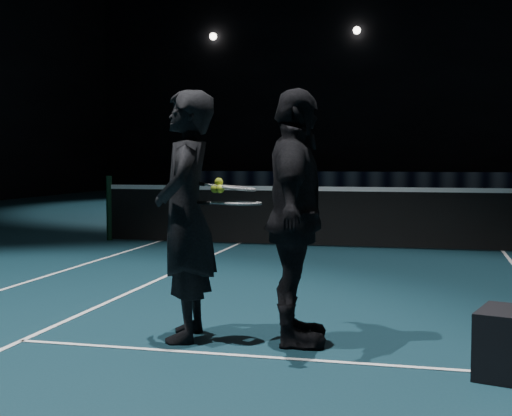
{
  "coord_description": "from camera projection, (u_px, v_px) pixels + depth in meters",
  "views": [
    {
      "loc": [
        -1.1,
        -11.19,
        1.4
      ],
      "look_at": [
        -2.36,
        -6.01,
        1.03
      ],
      "focal_mm": 50.0,
      "sensor_mm": 36.0,
      "label": 1
    }
  ],
  "objects": [
    {
      "name": "fixtures_far",
      "position": [
        461.0,
        26.0,
        27.48
      ],
      "size": [
        20.0,
        0.3,
        0.3
      ],
      "primitive_type": null,
      "color": "white",
      "rests_on": "wall_back"
    },
    {
      "name": "player_b",
      "position": [
        295.0,
        217.0,
        5.3
      ],
      "size": [
        0.62,
        1.18,
        1.92
      ],
      "primitive_type": "imported",
      "rotation": [
        0.0,
        0.0,
        1.71
      ],
      "color": "black",
      "rests_on": "floor"
    },
    {
      "name": "net_tape",
      "position": [
        504.0,
        191.0,
        10.62
      ],
      "size": [
        12.8,
        0.03,
        0.07
      ],
      "primitive_type": "cube",
      "color": "white",
      "rests_on": "net_mesh"
    },
    {
      "name": "floor",
      "position": [
        503.0,
        252.0,
        10.68
      ],
      "size": [
        36.0,
        36.0,
        0.0
      ],
      "primitive_type": "plane",
      "color": "#0D2731",
      "rests_on": "ground"
    },
    {
      "name": "court_lines",
      "position": [
        503.0,
        251.0,
        10.68
      ],
      "size": [
        10.98,
        23.78,
        0.01
      ],
      "primitive_type": null,
      "color": "white",
      "rests_on": "floor"
    },
    {
      "name": "net_post_left",
      "position": [
        109.0,
        208.0,
        12.15
      ],
      "size": [
        0.1,
        0.1,
        1.1
      ],
      "primitive_type": "cylinder",
      "color": "black",
      "rests_on": "floor"
    },
    {
      "name": "player_a",
      "position": [
        186.0,
        216.0,
        5.46
      ],
      "size": [
        0.58,
        0.77,
        1.92
      ],
      "primitive_type": "imported",
      "rotation": [
        0.0,
        0.0,
        -1.38
      ],
      "color": "black",
      "rests_on": "floor"
    },
    {
      "name": "wall_back",
      "position": [
        460.0,
        66.0,
        27.78
      ],
      "size": [
        30.0,
        0.0,
        30.0
      ],
      "primitive_type": "plane",
      "rotation": [
        1.57,
        0.0,
        0.0
      ],
      "color": "black",
      "rests_on": "ground"
    },
    {
      "name": "net_mesh",
      "position": [
        504.0,
        222.0,
        10.65
      ],
      "size": [
        12.8,
        0.02,
        0.86
      ],
      "primitive_type": "cube",
      "color": "black",
      "rests_on": "floor"
    },
    {
      "name": "racket_upper",
      "position": [
        237.0,
        188.0,
        5.41
      ],
      "size": [
        0.7,
        0.3,
        0.1
      ],
      "primitive_type": null,
      "rotation": [
        0.0,
        0.1,
        0.11
      ],
      "color": "black",
      "rests_on": "player_b"
    },
    {
      "name": "sponsor_backdrop",
      "position": [
        460.0,
        185.0,
        25.68
      ],
      "size": [
        22.0,
        0.15,
        0.9
      ],
      "primitive_type": "cube",
      "color": "black",
      "rests_on": "floor"
    },
    {
      "name": "tennis_balls",
      "position": [
        218.0,
        187.0,
        5.4
      ],
      "size": [
        0.12,
        0.1,
        0.12
      ],
      "primitive_type": null,
      "color": "#BAD72D",
      "rests_on": "racket_upper"
    },
    {
      "name": "racket_lower",
      "position": [
        243.0,
        203.0,
        5.37
      ],
      "size": [
        0.69,
        0.25,
        0.03
      ],
      "primitive_type": null,
      "rotation": [
        0.0,
        0.0,
        0.04
      ],
      "color": "black",
      "rests_on": "player_a"
    }
  ]
}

